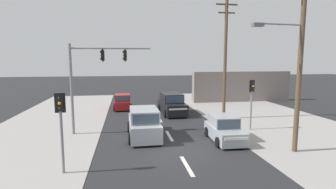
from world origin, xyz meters
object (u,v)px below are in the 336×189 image
(suv_kerbside_parked, at_px, (144,124))
(pedestal_signal_left_kerb, at_px, (61,120))
(hatchback_receding_far, at_px, (122,102))
(suv_crossing_left, at_px, (172,104))
(utility_pole_foreground_right, at_px, (298,59))
(pedestal_signal_right_kerb, at_px, (252,96))
(hatchback_oncoming_mid, at_px, (224,129))
(traffic_signal_mast, at_px, (91,72))
(utility_pole_midground_right, at_px, (225,57))

(suv_kerbside_parked, bearing_deg, pedestal_signal_left_kerb, -128.17)
(suv_kerbside_parked, bearing_deg, hatchback_receding_far, 98.17)
(suv_crossing_left, bearing_deg, utility_pole_foreground_right, -67.10)
(pedestal_signal_right_kerb, relative_size, hatchback_oncoming_mid, 0.97)
(utility_pole_foreground_right, xyz_separation_m, traffic_signal_mast, (-11.07, 5.41, -0.88))
(utility_pole_midground_right, height_order, pedestal_signal_right_kerb, utility_pole_midground_right)
(traffic_signal_mast, distance_m, pedestal_signal_left_kerb, 6.54)
(traffic_signal_mast, xyz_separation_m, suv_crossing_left, (6.40, 5.67, -3.26))
(traffic_signal_mast, xyz_separation_m, hatchback_receding_far, (1.87, 8.88, -3.44))
(suv_kerbside_parked, bearing_deg, utility_pole_foreground_right, -27.69)
(traffic_signal_mast, bearing_deg, utility_pole_foreground_right, -26.03)
(pedestal_signal_right_kerb, xyz_separation_m, pedestal_signal_left_kerb, (-11.51, -5.51, 0.00))
(traffic_signal_mast, height_order, hatchback_receding_far, traffic_signal_mast)
(utility_pole_midground_right, height_order, pedestal_signal_left_kerb, utility_pole_midground_right)
(pedestal_signal_right_kerb, bearing_deg, traffic_signal_mast, 176.00)
(hatchback_oncoming_mid, height_order, hatchback_receding_far, same)
(traffic_signal_mast, distance_m, pedestal_signal_right_kerb, 11.13)
(traffic_signal_mast, distance_m, hatchback_receding_far, 9.70)
(utility_pole_midground_right, xyz_separation_m, pedestal_signal_left_kerb, (-10.94, -9.22, -2.74))
(pedestal_signal_right_kerb, height_order, hatchback_receding_far, pedestal_signal_right_kerb)
(pedestal_signal_right_kerb, xyz_separation_m, suv_crossing_left, (-4.57, 6.43, -1.53))
(utility_pole_midground_right, distance_m, suv_kerbside_parked, 9.30)
(pedestal_signal_left_kerb, bearing_deg, hatchback_oncoming_mid, 21.30)
(hatchback_oncoming_mid, distance_m, hatchback_receding_far, 13.34)
(utility_pole_foreground_right, bearing_deg, pedestal_signal_left_kerb, -175.70)
(suv_crossing_left, bearing_deg, utility_pole_midground_right, -34.28)
(utility_pole_foreground_right, distance_m, suv_kerbside_parked, 9.67)
(pedestal_signal_left_kerb, distance_m, suv_kerbside_parked, 6.46)
(traffic_signal_mast, height_order, suv_kerbside_parked, traffic_signal_mast)
(pedestal_signal_right_kerb, bearing_deg, utility_pole_midground_right, 98.76)
(pedestal_signal_left_kerb, xyz_separation_m, suv_kerbside_parked, (3.88, 4.93, -1.53))
(utility_pole_midground_right, bearing_deg, pedestal_signal_right_kerb, -81.24)
(utility_pole_foreground_right, height_order, suv_crossing_left, utility_pole_foreground_right)
(traffic_signal_mast, bearing_deg, suv_kerbside_parked, -21.99)
(utility_pole_foreground_right, relative_size, utility_pole_midground_right, 0.95)
(utility_pole_foreground_right, distance_m, traffic_signal_mast, 12.35)
(suv_kerbside_parked, relative_size, hatchback_receding_far, 1.25)
(pedestal_signal_right_kerb, distance_m, hatchback_receding_far, 13.37)
(pedestal_signal_left_kerb, height_order, hatchback_oncoming_mid, pedestal_signal_left_kerb)
(utility_pole_midground_right, relative_size, pedestal_signal_right_kerb, 2.76)
(suv_crossing_left, bearing_deg, pedestal_signal_left_kerb, -120.15)
(utility_pole_midground_right, height_order, traffic_signal_mast, utility_pole_midground_right)
(traffic_signal_mast, xyz_separation_m, pedestal_signal_right_kerb, (10.96, -0.77, -1.73))
(utility_pole_foreground_right, height_order, pedestal_signal_right_kerb, utility_pole_foreground_right)
(utility_pole_midground_right, relative_size, suv_crossing_left, 2.12)
(utility_pole_foreground_right, xyz_separation_m, pedestal_signal_right_kerb, (-0.11, 4.64, -2.61))
(hatchback_oncoming_mid, bearing_deg, hatchback_receding_far, 118.20)
(pedestal_signal_left_kerb, bearing_deg, traffic_signal_mast, 85.06)
(utility_pole_midground_right, distance_m, suv_crossing_left, 6.45)
(pedestal_signal_right_kerb, height_order, pedestal_signal_left_kerb, same)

